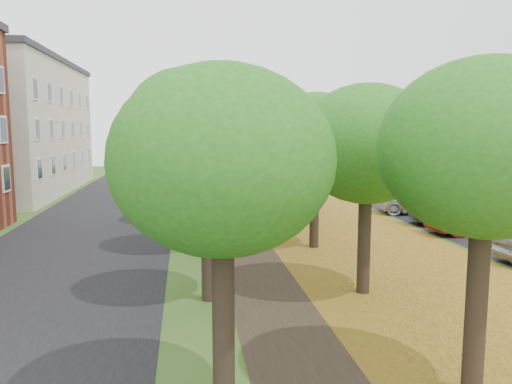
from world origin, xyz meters
name	(u,v)px	position (x,y,z in m)	size (l,w,h in m)	color
street_asphalt	(84,239)	(-7.50, 15.00, 0.00)	(8.00, 70.00, 0.01)	black
footpath	(245,234)	(0.00, 15.00, 0.00)	(3.20, 70.00, 0.01)	black
leaf_verge	(345,231)	(5.00, 15.00, 0.01)	(7.50, 70.00, 0.01)	#A2811D
parking_lot	(491,223)	(13.50, 16.00, 0.00)	(9.00, 16.00, 0.01)	black
tree_row_west	(198,136)	(-2.20, 15.00, 4.73)	(4.18, 34.18, 6.53)	black
tree_row_east	(299,136)	(2.60, 15.00, 4.73)	(4.18, 34.18, 6.53)	black
building_cream	(0,126)	(-17.00, 33.00, 5.21)	(10.30, 20.30, 10.40)	beige
car_red	(475,218)	(11.00, 13.52, 0.75)	(1.60, 4.58, 1.51)	maroon
car_grey	(453,211)	(11.30, 16.07, 0.68)	(1.91, 4.69, 1.36)	#313236
car_white	(423,201)	(11.22, 19.34, 0.74)	(2.45, 5.31, 1.48)	silver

